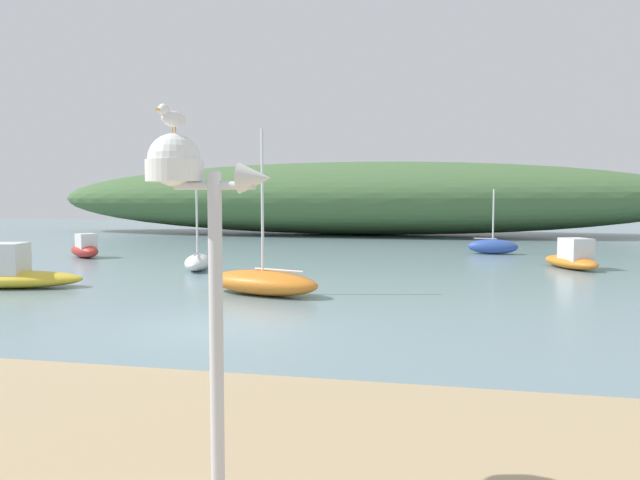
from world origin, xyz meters
name	(u,v)px	position (x,y,z in m)	size (l,w,h in m)	color
ground_plane	(205,329)	(0.00, 0.00, 0.00)	(120.00, 120.00, 0.00)	gray
distant_hill	(357,198)	(-1.52, 33.91, 2.82)	(50.44, 11.99, 5.64)	#476B3D
mast_structure	(191,200)	(2.80, -6.87, 2.75)	(1.10, 0.49, 3.12)	silver
seagull_on_radar	(172,117)	(2.65, -6.89, 3.45)	(0.21, 0.33, 0.23)	orange
motorboat_centre_water	(9,272)	(-8.27, 4.20, 0.48)	(4.44, 2.29, 1.40)	gold
motorboat_far_left	(85,248)	(-11.54, 13.08, 0.43)	(2.59, 2.30, 1.14)	#B72D28
motorboat_inner_mooring	(572,258)	(10.01, 13.01, 0.43)	(2.23, 3.28, 1.23)	orange
sailboat_far_right	(493,246)	(7.47, 18.82, 0.39)	(2.51, 1.08, 3.26)	#2D4C9E
sailboat_west_reach	(197,262)	(-4.40, 9.71, 0.32)	(1.80, 3.05, 3.86)	white
sailboat_mid_channel	(263,282)	(-0.12, 4.52, 0.37)	(3.84, 2.37, 4.76)	orange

